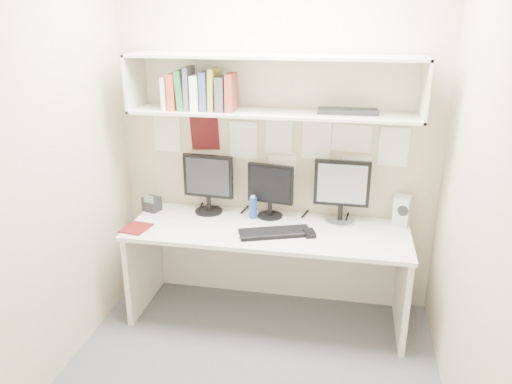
% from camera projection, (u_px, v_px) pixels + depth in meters
% --- Properties ---
extents(floor, '(2.40, 2.00, 0.01)m').
position_uv_depth(floor, '(250.00, 371.00, 3.22)').
color(floor, '#4D4D52').
rests_on(floor, ground).
extents(wall_back, '(2.40, 0.02, 2.60)m').
position_uv_depth(wall_back, '(276.00, 139.00, 3.70)').
color(wall_back, '#BBAE8F').
rests_on(wall_back, ground).
extents(wall_front, '(2.40, 0.02, 2.60)m').
position_uv_depth(wall_front, '(195.00, 265.00, 1.86)').
color(wall_front, '#BBAE8F').
rests_on(wall_front, ground).
extents(wall_left, '(0.02, 2.00, 2.60)m').
position_uv_depth(wall_left, '(54.00, 169.00, 2.99)').
color(wall_left, '#BBAE8F').
rests_on(wall_left, ground).
extents(wall_right, '(0.02, 2.00, 2.60)m').
position_uv_depth(wall_right, '(477.00, 195.00, 2.57)').
color(wall_right, '#BBAE8F').
rests_on(wall_right, ground).
extents(desk, '(2.00, 0.70, 0.73)m').
position_uv_depth(desk, '(267.00, 273.00, 3.70)').
color(desk, silver).
rests_on(desk, floor).
extents(overhead_hutch, '(2.00, 0.38, 0.40)m').
position_uv_depth(overhead_hutch, '(274.00, 84.00, 3.43)').
color(overhead_hutch, beige).
rests_on(overhead_hutch, wall_back).
extents(pinned_papers, '(1.92, 0.01, 0.48)m').
position_uv_depth(pinned_papers, '(276.00, 145.00, 3.71)').
color(pinned_papers, white).
rests_on(pinned_papers, wall_back).
extents(monitor_left, '(0.39, 0.21, 0.45)m').
position_uv_depth(monitor_left, '(208.00, 181.00, 3.78)').
color(monitor_left, black).
rests_on(monitor_left, desk).
extents(monitor_center, '(0.35, 0.19, 0.41)m').
position_uv_depth(monitor_center, '(270.00, 188.00, 3.70)').
color(monitor_center, black).
rests_on(monitor_center, desk).
extents(monitor_right, '(0.40, 0.22, 0.46)m').
position_uv_depth(monitor_right, '(342.00, 189.00, 3.60)').
color(monitor_right, '#A5A5AA').
rests_on(monitor_right, desk).
extents(keyboard, '(0.53, 0.34, 0.02)m').
position_uv_depth(keyboard, '(275.00, 233.00, 3.46)').
color(keyboard, black).
rests_on(keyboard, desk).
extents(mouse, '(0.10, 0.13, 0.03)m').
position_uv_depth(mouse, '(309.00, 233.00, 3.44)').
color(mouse, black).
rests_on(mouse, desk).
extents(speaker, '(0.14, 0.14, 0.22)m').
position_uv_depth(speaker, '(402.00, 211.00, 3.58)').
color(speaker, '#B5B4B0').
rests_on(speaker, desk).
extents(blue_bottle, '(0.06, 0.06, 0.18)m').
position_uv_depth(blue_bottle, '(253.00, 208.00, 3.71)').
color(blue_bottle, navy).
rests_on(blue_bottle, desk).
extents(maroon_notebook, '(0.20, 0.23, 0.01)m').
position_uv_depth(maroon_notebook, '(136.00, 228.00, 3.55)').
color(maroon_notebook, '#560F0E').
rests_on(maroon_notebook, desk).
extents(desk_phone, '(0.15, 0.14, 0.15)m').
position_uv_depth(desk_phone, '(152.00, 204.00, 3.86)').
color(desk_phone, black).
rests_on(desk_phone, desk).
extents(book_stack, '(0.50, 0.18, 0.30)m').
position_uv_depth(book_stack, '(200.00, 91.00, 3.45)').
color(book_stack, silver).
rests_on(book_stack, overhead_hutch).
extents(hutch_tray, '(0.41, 0.17, 0.03)m').
position_uv_depth(hutch_tray, '(348.00, 111.00, 3.37)').
color(hutch_tray, black).
rests_on(hutch_tray, overhead_hutch).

